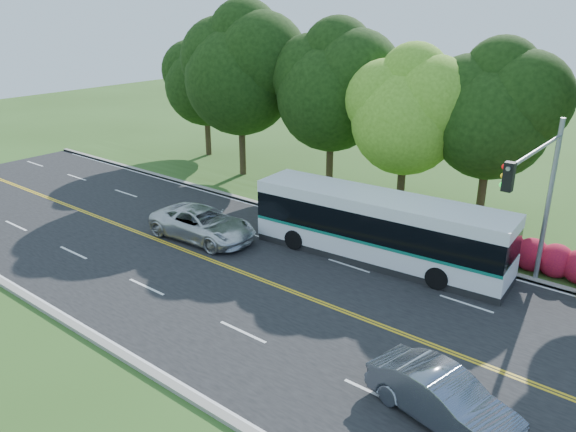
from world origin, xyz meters
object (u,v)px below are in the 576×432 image
Objects in this scene: traffic_signal at (539,187)px; suv at (203,224)px; sedan at (443,398)px; transit_bus at (378,229)px.

suv is (-14.43, -3.83, -3.86)m from traffic_signal.
sedan is at bearing -86.57° from traffic_signal.
sedan is 0.80× the size of suv.
transit_bus is at bearing -71.10° from suv.
suv is at bearing -165.14° from traffic_signal.
traffic_signal reaches higher than sedan.
traffic_signal is 7.12m from transit_bus.
traffic_signal reaches higher than suv.
suv reaches higher than sedan.
transit_bus is at bearing -175.21° from traffic_signal.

